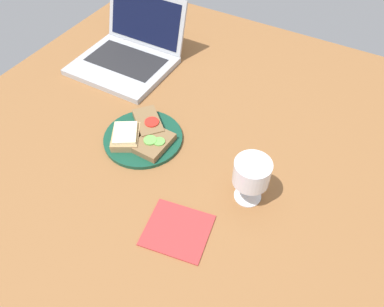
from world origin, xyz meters
TOP-DOWN VIEW (x-y plane):
  - wooden_table at (0.00, 0.00)cm, footprint 140.00×140.00cm
  - plate at (-11.72, -5.35)cm, footprint 22.09×22.09cm
  - sandwich_with_cheese at (-15.02, -8.61)cm, footprint 11.09×11.95cm
  - sandwich_with_cucumber at (-7.24, -6.59)cm, footprint 8.30×11.05cm
  - sandwich_with_tomato at (-12.83, -0.87)cm, footprint 12.96×12.47cm
  - wine_glass at (21.70, -8.66)cm, footprint 8.72×8.72cm
  - laptop at (-36.98, 22.78)cm, footprint 31.02×31.83cm
  - napkin at (11.61, -25.43)cm, footprint 16.56×15.42cm

SIDE VIEW (x-z plane):
  - wooden_table at x=0.00cm, z-range 0.00..3.00cm
  - napkin at x=11.61cm, z-range 3.00..3.40cm
  - plate at x=-11.72cm, z-range 3.00..4.11cm
  - sandwich_with_cucumber at x=-7.24cm, z-range 3.93..6.37cm
  - sandwich_with_tomato at x=-12.83cm, z-range 3.95..6.63cm
  - sandwich_with_cheese at x=-15.02cm, z-range 4.01..7.23cm
  - laptop at x=-36.98cm, z-range -3.44..16.19cm
  - wine_glass at x=21.70cm, z-range 5.72..18.23cm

